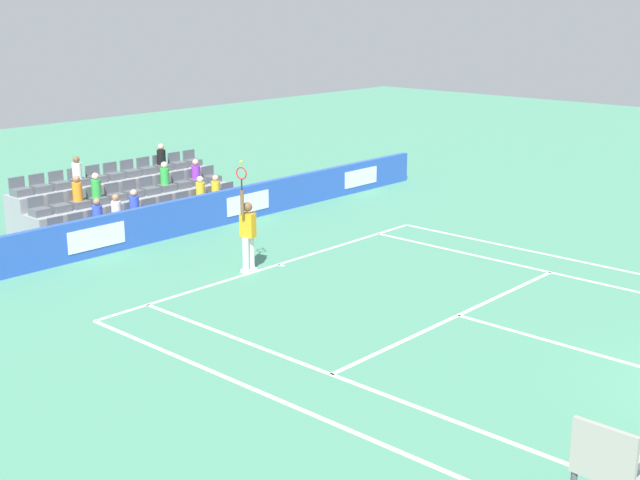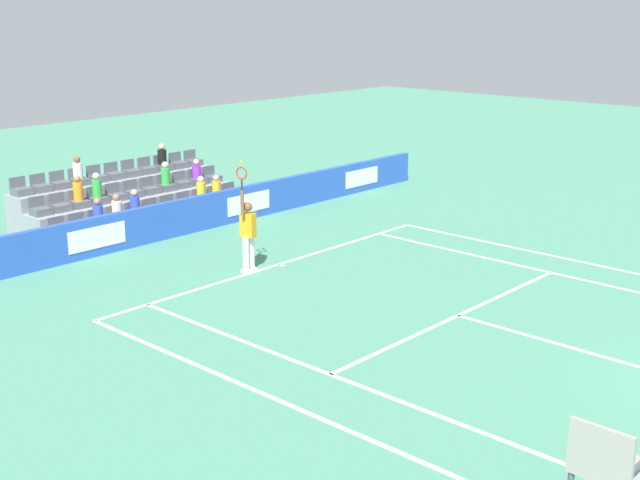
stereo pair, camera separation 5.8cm
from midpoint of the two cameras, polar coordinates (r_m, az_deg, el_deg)
line_baseline at (r=21.99m, az=-2.87°, el=-1.64°), size 10.97×0.10×0.01m
line_service at (r=18.70m, az=9.12°, el=-4.98°), size 8.23×0.10×0.01m
line_centre_service at (r=17.30m, az=18.05°, el=-7.31°), size 0.10×6.40×0.01m
line_singles_sideline_left at (r=15.38m, az=1.94°, el=-9.43°), size 0.10×11.89×0.01m
line_singles_sideline_right at (r=21.90m, az=16.09°, el=-2.33°), size 0.10×11.89×0.01m
line_doubles_sideline_left at (r=14.47m, az=-1.66°, el=-11.12°), size 0.10×11.89×0.01m
line_doubles_sideline_right at (r=23.09m, az=17.62°, el=-1.53°), size 0.10×11.89×0.01m
line_centre_mark at (r=21.93m, az=-2.69°, el=-1.69°), size 0.10×0.20×0.01m
sponsor_barrier at (r=24.87m, az=-9.64°, el=1.44°), size 21.78×0.22×1.05m
tennis_player at (r=21.20m, az=-4.91°, el=0.45°), size 0.53×0.40×2.85m
stadium_stand at (r=26.68m, az=-12.70°, el=2.29°), size 6.82×2.85×2.13m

